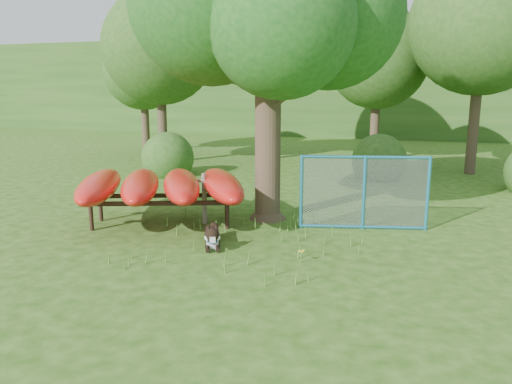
% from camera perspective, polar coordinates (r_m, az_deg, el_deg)
% --- Properties ---
extents(ground, '(80.00, 80.00, 0.00)m').
position_cam_1_polar(ground, '(8.94, -3.59, -7.73)').
color(ground, '#22490E').
rests_on(ground, ground).
extents(wooden_post, '(0.31, 0.12, 1.14)m').
position_cam_1_polar(wooden_post, '(11.15, -5.93, -0.57)').
color(wooden_post, '#625A49').
rests_on(wooden_post, ground).
extents(kayak_rack, '(4.71, 4.23, 1.15)m').
position_cam_1_polar(kayak_rack, '(11.11, -10.81, 0.71)').
color(kayak_rack, black).
rests_on(kayak_rack, ground).
extents(husky_dog, '(0.65, 1.13, 0.53)m').
position_cam_1_polar(husky_dog, '(9.64, -5.03, -5.11)').
color(husky_dog, black).
rests_on(husky_dog, ground).
extents(fence_section, '(2.68, 0.70, 2.66)m').
position_cam_1_polar(fence_section, '(10.84, 12.24, -0.07)').
color(fence_section, teal).
rests_on(fence_section, ground).
extents(wildflower_clump, '(0.11, 0.10, 0.24)m').
position_cam_1_polar(wildflower_clump, '(8.74, 5.18, -6.88)').
color(wildflower_clump, '#4D7E29').
rests_on(wildflower_clump, ground).
extents(bg_tree_a, '(4.40, 4.40, 6.70)m').
position_cam_1_polar(bg_tree_a, '(20.30, -10.97, 15.89)').
color(bg_tree_a, '#3B2D20').
rests_on(bg_tree_a, ground).
extents(bg_tree_b, '(5.20, 5.20, 8.22)m').
position_cam_1_polar(bg_tree_b, '(20.91, 0.65, 19.08)').
color(bg_tree_b, '#3B2D20').
rests_on(bg_tree_b, ground).
extents(bg_tree_c, '(4.00, 4.00, 6.12)m').
position_cam_1_polar(bg_tree_c, '(20.93, 13.76, 14.61)').
color(bg_tree_c, '#3B2D20').
rests_on(bg_tree_c, ground).
extents(bg_tree_d, '(4.80, 4.80, 7.50)m').
position_cam_1_polar(bg_tree_d, '(19.05, 24.49, 17.17)').
color(bg_tree_d, '#3B2D20').
rests_on(bg_tree_d, ground).
extents(bg_tree_f, '(3.60, 3.60, 5.55)m').
position_cam_1_polar(bg_tree_f, '(24.10, -12.79, 13.36)').
color(bg_tree_f, '#3B2D20').
rests_on(bg_tree_f, ground).
extents(shrub_left, '(1.80, 1.80, 1.80)m').
position_cam_1_polar(shrub_left, '(17.59, -9.97, 1.91)').
color(shrub_left, '#264D19').
rests_on(shrub_left, ground).
extents(shrub_mid, '(1.80, 1.80, 1.80)m').
position_cam_1_polar(shrub_mid, '(17.14, 13.78, 1.48)').
color(shrub_mid, '#264D19').
rests_on(shrub_mid, ground).
extents(wooded_hillside, '(80.00, 12.00, 6.00)m').
position_cam_1_polar(wooded_hillside, '(35.97, 13.02, 11.61)').
color(wooded_hillside, '#264D19').
rests_on(wooded_hillside, ground).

